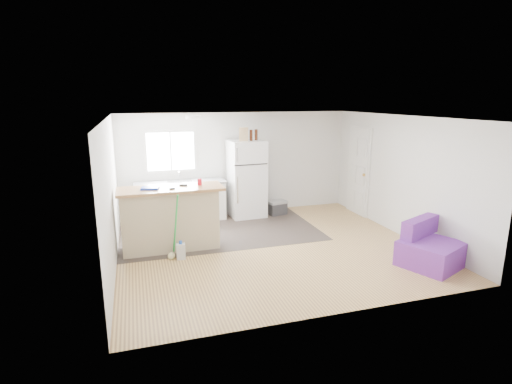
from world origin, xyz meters
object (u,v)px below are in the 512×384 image
Objects in this scene: mop at (173,246)px; peninsula at (170,218)px; cleaner_jug at (181,251)px; purple_seat at (429,249)px; bottle_left at (251,135)px; cooler at (277,208)px; cardboard_box at (244,134)px; red_cup at (200,182)px; kitchen_cabinets at (181,201)px; refrigerator at (246,179)px; blue_tray at (150,188)px; bottle_right at (256,135)px.

peninsula is at bearing 68.52° from mop.
mop is at bearing 149.45° from cleaner_jug.
bottle_left reaches higher than purple_seat.
cooler is (2.63, 1.49, -0.41)m from peninsula.
cleaner_jug is at bearing -129.00° from cardboard_box.
red_cup is at bearing -158.26° from cooler.
kitchen_cabinets is 5.22m from purple_seat.
purple_seat is 3.85× the size of cardboard_box.
refrigerator is 1.05m from cardboard_box.
red_cup is 0.48× the size of bottle_left.
peninsula is 7.54× the size of bottle_left.
blue_tray is at bearing 130.66° from cleaner_jug.
bottle_right reaches higher than blue_tray.
peninsula is 1.06× the size of refrigerator.
refrigerator is 2.78m from blue_tray.
cleaner_jug is 1.33× the size of bottle_right.
cooler is 1.98× the size of bottle_left.
cardboard_box is (1.83, 1.55, 1.35)m from peninsula.
purple_seat is 4.89m from blue_tray.
bottle_left reaches higher than refrigerator.
peninsula is at bearing -139.76° from cardboard_box.
blue_tray reaches higher than mop.
mop is 4.62× the size of bottle_right.
red_cup reaches higher than mop.
bottle_right is (-1.90, 3.63, 1.64)m from purple_seat.
bottle_left is at bearing 163.14° from cooler.
kitchen_cabinets is 6.75× the size of cardboard_box.
peninsula is 3.80× the size of cooler.
bottle_right is at bearing 24.76° from mop.
kitchen_cabinets reaches higher than cooler.
peninsula is at bearing -163.64° from cooler.
refrigerator is 1.02m from bottle_left.
cleaner_jug is 1.11× the size of blue_tray.
mop is 3.44m from bottle_right.
cardboard_box reaches higher than peninsula.
peninsula is at bearing -143.20° from refrigerator.
mop is at bearing -156.34° from cooler.
cooler is 1.80m from bottle_right.
purple_seat is at bearing -40.08° from mop.
peninsula is at bearing -142.55° from bottle_left.
cooler is 0.43× the size of purple_seat.
cooler is at bearing 26.97° from blue_tray.
peninsula is 6.28× the size of blue_tray.
refrigerator is at bearing 36.13° from blue_tray.
cooler is at bearing 17.46° from mop.
mop is 1.27m from red_cup.
bottle_left is at bearing -5.69° from cardboard_box.
peninsula is at bearing 130.05° from purple_seat.
refrigerator is at bearing 97.03° from purple_seat.
cardboard_box reaches higher than kitchen_cabinets.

